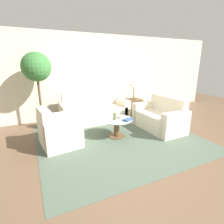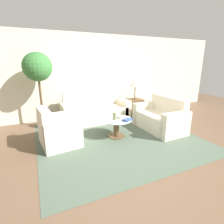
{
  "view_description": "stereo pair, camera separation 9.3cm",
  "coord_description": "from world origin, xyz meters",
  "px_view_note": "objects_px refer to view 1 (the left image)",
  "views": [
    {
      "loc": [
        -1.84,
        -2.65,
        1.75
      ],
      "look_at": [
        -0.05,
        1.1,
        0.55
      ],
      "focal_mm": 28.0,
      "sensor_mm": 36.0,
      "label": 1
    },
    {
      "loc": [
        -1.75,
        -2.69,
        1.75
      ],
      "look_at": [
        -0.05,
        1.1,
        0.55
      ],
      "focal_mm": 28.0,
      "sensor_mm": 36.0,
      "label": 2
    }
  ],
  "objects_px": {
    "armchair": "(57,132)",
    "book_stack": "(128,120)",
    "table_lamp": "(134,83)",
    "vase": "(115,116)",
    "loveseat": "(160,118)",
    "potted_plant": "(37,71)",
    "sofa_main": "(94,112)",
    "coffee_table": "(116,125)",
    "bowl": "(121,117)"
  },
  "relations": [
    {
      "from": "armchair",
      "to": "book_stack",
      "type": "xyz_separation_m",
      "value": [
        1.54,
        -0.33,
        0.17
      ]
    },
    {
      "from": "loveseat",
      "to": "coffee_table",
      "type": "xyz_separation_m",
      "value": [
        -1.3,
        0.05,
        -0.01
      ]
    },
    {
      "from": "sofa_main",
      "to": "book_stack",
      "type": "xyz_separation_m",
      "value": [
        0.26,
        -1.53,
        0.17
      ]
    },
    {
      "from": "book_stack",
      "to": "bowl",
      "type": "bearing_deg",
      "value": 77.43
    },
    {
      "from": "bowl",
      "to": "book_stack",
      "type": "distance_m",
      "value": 0.26
    },
    {
      "from": "loveseat",
      "to": "vase",
      "type": "bearing_deg",
      "value": -92.54
    },
    {
      "from": "potted_plant",
      "to": "book_stack",
      "type": "bearing_deg",
      "value": -42.68
    },
    {
      "from": "sofa_main",
      "to": "potted_plant",
      "type": "relative_size",
      "value": 1.0
    },
    {
      "from": "loveseat",
      "to": "potted_plant",
      "type": "distance_m",
      "value": 3.43
    },
    {
      "from": "sofa_main",
      "to": "armchair",
      "type": "relative_size",
      "value": 2.09
    },
    {
      "from": "potted_plant",
      "to": "vase",
      "type": "bearing_deg",
      "value": -43.59
    },
    {
      "from": "potted_plant",
      "to": "book_stack",
      "type": "height_order",
      "value": "potted_plant"
    },
    {
      "from": "sofa_main",
      "to": "vase",
      "type": "relative_size",
      "value": 11.81
    },
    {
      "from": "potted_plant",
      "to": "book_stack",
      "type": "distance_m",
      "value": 2.59
    },
    {
      "from": "sofa_main",
      "to": "table_lamp",
      "type": "distance_m",
      "value": 1.56
    },
    {
      "from": "vase",
      "to": "armchair",
      "type": "bearing_deg",
      "value": 173.12
    },
    {
      "from": "table_lamp",
      "to": "vase",
      "type": "bearing_deg",
      "value": -135.94
    },
    {
      "from": "sofa_main",
      "to": "vase",
      "type": "distance_m",
      "value": 1.37
    },
    {
      "from": "armchair",
      "to": "book_stack",
      "type": "distance_m",
      "value": 1.58
    },
    {
      "from": "loveseat",
      "to": "vase",
      "type": "height_order",
      "value": "loveseat"
    },
    {
      "from": "loveseat",
      "to": "potted_plant",
      "type": "relative_size",
      "value": 0.71
    },
    {
      "from": "sofa_main",
      "to": "book_stack",
      "type": "bearing_deg",
      "value": -80.2
    },
    {
      "from": "sofa_main",
      "to": "coffee_table",
      "type": "distance_m",
      "value": 1.33
    },
    {
      "from": "sofa_main",
      "to": "loveseat",
      "type": "height_order",
      "value": "sofa_main"
    },
    {
      "from": "vase",
      "to": "bowl",
      "type": "relative_size",
      "value": 0.82
    },
    {
      "from": "armchair",
      "to": "book_stack",
      "type": "relative_size",
      "value": 3.7
    },
    {
      "from": "armchair",
      "to": "coffee_table",
      "type": "distance_m",
      "value": 1.36
    },
    {
      "from": "bowl",
      "to": "sofa_main",
      "type": "bearing_deg",
      "value": 99.82
    },
    {
      "from": "armchair",
      "to": "potted_plant",
      "type": "xyz_separation_m",
      "value": [
        -0.2,
        1.27,
        1.23
      ]
    },
    {
      "from": "vase",
      "to": "book_stack",
      "type": "height_order",
      "value": "vase"
    },
    {
      "from": "coffee_table",
      "to": "table_lamp",
      "type": "xyz_separation_m",
      "value": [
        1.26,
        1.25,
        0.8
      ]
    },
    {
      "from": "sofa_main",
      "to": "vase",
      "type": "bearing_deg",
      "value": -89.02
    },
    {
      "from": "potted_plant",
      "to": "vase",
      "type": "xyz_separation_m",
      "value": [
        1.5,
        -1.43,
        -0.99
      ]
    },
    {
      "from": "loveseat",
      "to": "table_lamp",
      "type": "bearing_deg",
      "value": 179.93
    },
    {
      "from": "potted_plant",
      "to": "coffee_table",
      "type": "bearing_deg",
      "value": -42.03
    },
    {
      "from": "bowl",
      "to": "potted_plant",
      "type": "bearing_deg",
      "value": 141.49
    },
    {
      "from": "potted_plant",
      "to": "vase",
      "type": "height_order",
      "value": "potted_plant"
    },
    {
      "from": "vase",
      "to": "bowl",
      "type": "height_order",
      "value": "vase"
    },
    {
      "from": "sofa_main",
      "to": "coffee_table",
      "type": "bearing_deg",
      "value": -86.52
    },
    {
      "from": "coffee_table",
      "to": "vase",
      "type": "xyz_separation_m",
      "value": [
        -0.06,
        -0.02,
        0.24
      ]
    },
    {
      "from": "coffee_table",
      "to": "book_stack",
      "type": "height_order",
      "value": "book_stack"
    },
    {
      "from": "table_lamp",
      "to": "bowl",
      "type": "height_order",
      "value": "table_lamp"
    },
    {
      "from": "table_lamp",
      "to": "loveseat",
      "type": "bearing_deg",
      "value": -88.42
    },
    {
      "from": "armchair",
      "to": "loveseat",
      "type": "height_order",
      "value": "loveseat"
    },
    {
      "from": "loveseat",
      "to": "coffee_table",
      "type": "bearing_deg",
      "value": -93.65
    },
    {
      "from": "table_lamp",
      "to": "sofa_main",
      "type": "bearing_deg",
      "value": 176.8
    },
    {
      "from": "potted_plant",
      "to": "bowl",
      "type": "relative_size",
      "value": 9.71
    },
    {
      "from": "table_lamp",
      "to": "book_stack",
      "type": "relative_size",
      "value": 2.48
    },
    {
      "from": "table_lamp",
      "to": "vase",
      "type": "xyz_separation_m",
      "value": [
        -1.32,
        -1.28,
        -0.56
      ]
    },
    {
      "from": "loveseat",
      "to": "armchair",
      "type": "bearing_deg",
      "value": -95.48
    }
  ]
}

